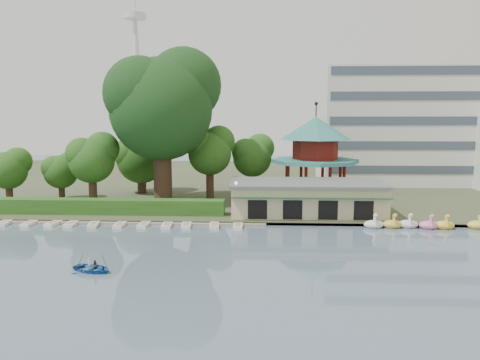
# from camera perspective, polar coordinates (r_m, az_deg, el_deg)

# --- Properties ---
(ground_plane) EXTENTS (220.00, 220.00, 0.00)m
(ground_plane) POSITION_cam_1_polar(r_m,az_deg,el_deg) (36.83, -4.52, -11.60)
(ground_plane) COLOR slate
(ground_plane) RESTS_ON ground
(shore) EXTENTS (220.00, 70.00, 0.40)m
(shore) POSITION_cam_1_polar(r_m,az_deg,el_deg) (87.39, -0.26, -0.05)
(shore) COLOR #424930
(shore) RESTS_ON ground
(embankment) EXTENTS (220.00, 0.60, 0.30)m
(embankment) POSITION_cam_1_polar(r_m,az_deg,el_deg) (53.32, -2.19, -5.26)
(embankment) COLOR gray
(embankment) RESTS_ON ground
(dock) EXTENTS (34.00, 1.60, 0.24)m
(dock) POSITION_cam_1_polar(r_m,az_deg,el_deg) (55.54, -14.68, -5.01)
(dock) COLOR gray
(dock) RESTS_ON ground
(boathouse) EXTENTS (18.60, 9.39, 3.90)m
(boathouse) POSITION_cam_1_polar(r_m,az_deg,el_deg) (57.54, 8.18, -2.10)
(boathouse) COLOR beige
(boathouse) RESTS_ON shore
(pavilion) EXTENTS (12.40, 12.40, 13.50)m
(pavilion) POSITION_cam_1_polar(r_m,az_deg,el_deg) (67.03, 9.16, 3.69)
(pavilion) COLOR beige
(pavilion) RESTS_ON shore
(office_building) EXTENTS (38.00, 18.00, 20.00)m
(office_building) POSITION_cam_1_polar(r_m,az_deg,el_deg) (88.11, 21.47, 5.69)
(office_building) COLOR silver
(office_building) RESTS_ON shore
(broadcast_tower) EXTENTS (8.00, 8.00, 96.00)m
(broadcast_tower) POSITION_cam_1_polar(r_m,az_deg,el_deg) (181.82, -12.54, 14.56)
(broadcast_tower) COLOR silver
(broadcast_tower) RESTS_ON ground
(hedge) EXTENTS (30.00, 2.00, 1.80)m
(hedge) POSITION_cam_1_polar(r_m,az_deg,el_deg) (59.31, -16.54, -3.11)
(hedge) COLOR #2A5A1B
(hedge) RESTS_ON shore
(lamp_post) EXTENTS (0.36, 0.36, 4.28)m
(lamp_post) POSITION_cam_1_polar(r_m,az_deg,el_deg) (54.26, -0.48, -1.59)
(lamp_post) COLOR black
(lamp_post) RESTS_ON shore
(big_tree) EXTENTS (15.09, 14.07, 21.10)m
(big_tree) POSITION_cam_1_polar(r_m,az_deg,el_deg) (64.08, -9.40, 9.46)
(big_tree) COLOR #3A281C
(big_tree) RESTS_ON shore
(small_trees) EXTENTS (39.06, 16.91, 10.45)m
(small_trees) POSITION_cam_1_polar(r_m,az_deg,el_deg) (69.12, -11.46, 2.77)
(small_trees) COLOR #3A281C
(small_trees) RESTS_ON shore
(swan_boats) EXTENTS (13.45, 2.15, 1.92)m
(swan_boats) POSITION_cam_1_polar(r_m,az_deg,el_deg) (55.19, 21.18, -5.08)
(swan_boats) COLOR white
(swan_boats) RESTS_ON ground
(moored_rowboats) EXTENTS (29.90, 2.77, 0.36)m
(moored_rowboats) POSITION_cam_1_polar(r_m,az_deg,el_deg) (54.39, -15.79, -5.26)
(moored_rowboats) COLOR white
(moored_rowboats) RESTS_ON ground
(rowboat_with_passengers) EXTENTS (5.57, 4.81, 2.01)m
(rowboat_with_passengers) POSITION_cam_1_polar(r_m,az_deg,el_deg) (39.37, -17.57, -9.91)
(rowboat_with_passengers) COLOR #2461A6
(rowboat_with_passengers) RESTS_ON ground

